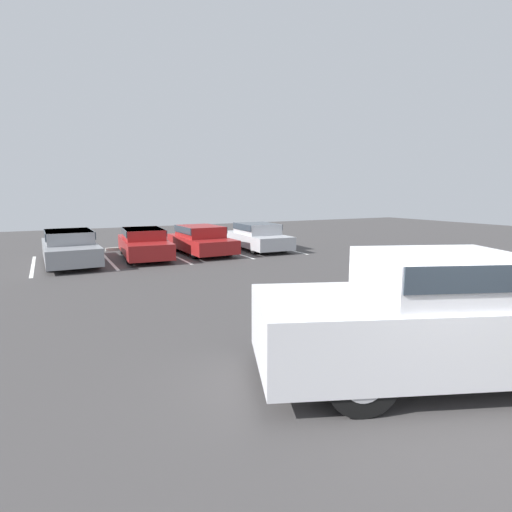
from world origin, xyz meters
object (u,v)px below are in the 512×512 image
object	(u,v)px
parked_sedan_c	(201,239)
parked_sedan_d	(257,236)
wheel_stop_curb	(125,248)
pickup_truck	(460,316)
parked_sedan_a	(70,246)
parked_sedan_b	(144,242)
traffic_cone	(435,286)

from	to	relation	value
parked_sedan_c	parked_sedan_d	size ratio (longest dim) A/B	1.00
parked_sedan_d	wheel_stop_curb	bearing A→B (deg)	-113.36
pickup_truck	parked_sedan_a	bearing A→B (deg)	130.72
parked_sedan_c	wheel_stop_curb	distance (m)	4.03
pickup_truck	parked_sedan_b	bearing A→B (deg)	118.95
parked_sedan_c	traffic_cone	bearing A→B (deg)	15.74
parked_sedan_d	traffic_cone	world-z (taller)	parked_sedan_d
parked_sedan_c	parked_sedan_b	bearing A→B (deg)	-91.77
pickup_truck	wheel_stop_curb	world-z (taller)	pickup_truck
pickup_truck	traffic_cone	world-z (taller)	pickup_truck
pickup_truck	wheel_stop_curb	xyz separation A→B (m)	(-1.99, 16.25, -0.86)
pickup_truck	wheel_stop_curb	bearing A→B (deg)	118.91
parked_sedan_a	parked_sedan_b	xyz separation A→B (m)	(2.87, 0.19, -0.03)
pickup_truck	parked_sedan_d	size ratio (longest dim) A/B	1.42
parked_sedan_a	traffic_cone	size ratio (longest dim) A/B	10.18
pickup_truck	parked_sedan_b	size ratio (longest dim) A/B	1.29
parked_sedan_c	parked_sedan_a	bearing A→B (deg)	-89.49
parked_sedan_b	pickup_truck	bearing A→B (deg)	11.51
parked_sedan_c	traffic_cone	size ratio (longest dim) A/B	9.31
parked_sedan_b	parked_sedan_d	xyz separation A→B (m)	(5.41, -0.09, 0.01)
traffic_cone	parked_sedan_b	bearing A→B (deg)	119.14
pickup_truck	parked_sedan_c	size ratio (longest dim) A/B	1.41
parked_sedan_a	wheel_stop_curb	size ratio (longest dim) A/B	2.75
pickup_truck	parked_sedan_b	xyz separation A→B (m)	(-1.66, 13.50, -0.28)
traffic_cone	wheel_stop_curb	distance (m)	14.06
parked_sedan_b	parked_sedan_d	distance (m)	5.41
parked_sedan_a	wheel_stop_curb	xyz separation A→B (m)	(2.54, 2.94, -0.61)
pickup_truck	parked_sedan_b	world-z (taller)	pickup_truck
wheel_stop_curb	pickup_truck	bearing A→B (deg)	-83.00
traffic_cone	parked_sedan_d	bearing A→B (deg)	90.99
parked_sedan_d	pickup_truck	bearing A→B (deg)	-12.65
parked_sedan_c	wheel_stop_curb	size ratio (longest dim) A/B	2.51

